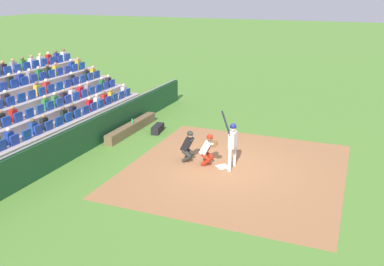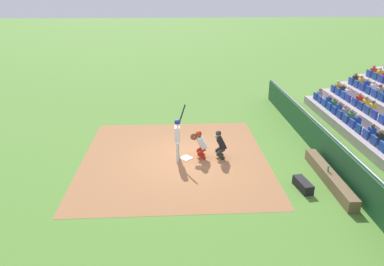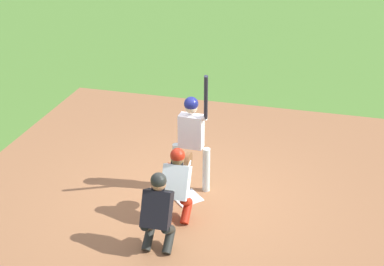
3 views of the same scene
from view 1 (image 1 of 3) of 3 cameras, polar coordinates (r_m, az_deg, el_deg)
name	(u,v)px [view 1 (image 1 of 3)]	position (r m, az deg, el deg)	size (l,w,h in m)	color
ground_plane	(223,167)	(16.01, 4.17, -4.62)	(160.00, 160.00, 0.00)	#507F30
infield_dirt_patch	(235,169)	(15.87, 5.89, -4.87)	(8.26, 7.78, 0.01)	#9A663F
home_plate_marker	(223,167)	(16.00, 4.17, -4.57)	(0.44, 0.44, 0.02)	white
batter_at_plate	(232,141)	(15.51, 5.50, -1.05)	(0.72, 0.49, 2.30)	silver
catcher_crouching	(208,148)	(15.91, 2.15, -1.98)	(0.47, 0.72, 1.27)	#B12311
home_plate_umpire	(188,145)	(16.24, -0.52, -1.57)	(0.47, 0.49, 1.28)	#262824
dugout_wall	(93,132)	(18.28, -13.31, 0.07)	(17.12, 0.24, 1.32)	#184324
dugout_bench	(132,128)	(19.93, -8.17, 0.72)	(4.04, 0.40, 0.44)	brown
water_bottle_on_bench	(132,121)	(19.77, -8.09, 1.59)	(0.07, 0.07, 0.23)	green
equipment_duffel_bag	(158,129)	(19.79, -4.67, 0.58)	(0.97, 0.36, 0.35)	black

